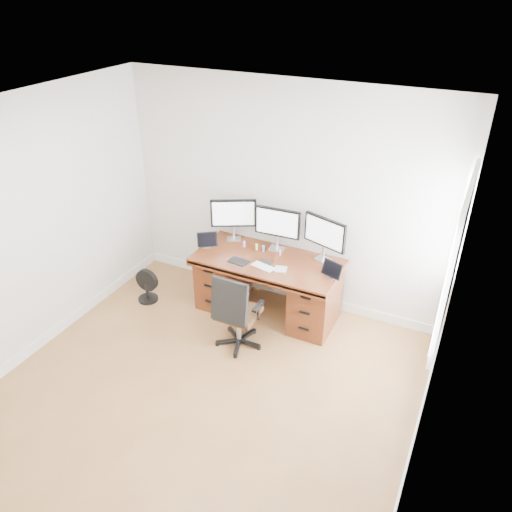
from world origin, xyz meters
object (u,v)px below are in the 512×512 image
at_px(office_chair, 237,323).
at_px(monitor_center, 277,224).
at_px(desk, 268,283).
at_px(keyboard, 263,267).
at_px(floor_fan, 147,286).

relative_size(office_chair, monitor_center, 1.69).
bearing_deg(office_chair, monitor_center, 88.06).
xyz_separation_m(desk, office_chair, (-0.03, -0.74, -0.10)).
bearing_deg(desk, keyboard, -81.47).
distance_m(monitor_center, keyboard, 0.56).
distance_m(office_chair, floor_fan, 1.46).
xyz_separation_m(desk, keyboard, (0.03, -0.21, 0.36)).
height_order(office_chair, keyboard, office_chair).
bearing_deg(floor_fan, desk, 15.16).
bearing_deg(floor_fan, office_chair, -13.43).
bearing_deg(keyboard, office_chair, -84.27).
bearing_deg(desk, floor_fan, -162.82).
xyz_separation_m(office_chair, floor_fan, (-1.43, 0.29, -0.10)).
bearing_deg(office_chair, keyboard, 83.01).
relative_size(floor_fan, keyboard, 1.62).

